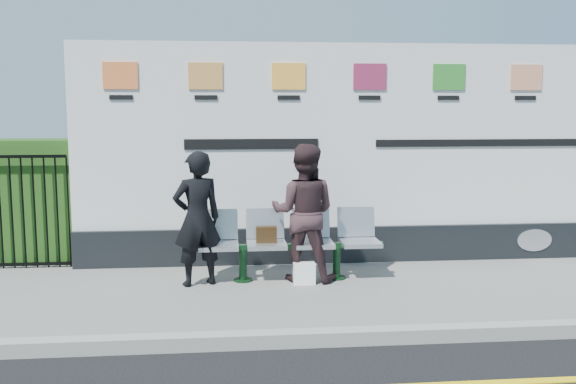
# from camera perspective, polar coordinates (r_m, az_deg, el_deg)

# --- Properties ---
(pavement) EXTENTS (14.00, 3.00, 0.12)m
(pavement) POSITION_cam_1_polar(r_m,az_deg,el_deg) (7.81, 5.42, -8.87)
(pavement) COLOR slate
(pavement) RESTS_ON ground
(kerb) EXTENTS (14.00, 0.18, 0.14)m
(kerb) POSITION_cam_1_polar(r_m,az_deg,el_deg) (6.41, 8.02, -12.52)
(kerb) COLOR gray
(kerb) RESTS_ON ground
(billboard) EXTENTS (8.00, 0.30, 3.00)m
(billboard) POSITION_cam_1_polar(r_m,az_deg,el_deg) (8.95, 7.04, 2.10)
(billboard) COLOR black
(billboard) RESTS_ON pavement
(hedge) EXTENTS (2.35, 0.70, 1.70)m
(hedge) POSITION_cam_1_polar(r_m,az_deg,el_deg) (9.76, -24.20, -0.73)
(hedge) COLOR #254F17
(hedge) RESTS_ON pavement
(bench) EXTENTS (2.25, 0.59, 0.48)m
(bench) POSITION_cam_1_polar(r_m,az_deg,el_deg) (8.03, 0.18, -6.14)
(bench) COLOR #ABAEB4
(bench) RESTS_ON pavement
(woman_left) EXTENTS (0.69, 0.57, 1.63)m
(woman_left) POSITION_cam_1_polar(r_m,az_deg,el_deg) (7.77, -8.08, -2.36)
(woman_left) COLOR black
(woman_left) RESTS_ON pavement
(woman_right) EXTENTS (0.96, 0.83, 1.70)m
(woman_right) POSITION_cam_1_polar(r_m,az_deg,el_deg) (7.92, 1.40, -1.84)
(woman_right) COLOR #362326
(woman_right) RESTS_ON pavement
(handbag_brown) EXTENTS (0.26, 0.12, 0.20)m
(handbag_brown) POSITION_cam_1_polar(r_m,az_deg,el_deg) (7.94, -1.93, -3.80)
(handbag_brown) COLOR black
(handbag_brown) RESTS_ON bench
(carrier_bag_white) EXTENTS (0.26, 0.16, 0.26)m
(carrier_bag_white) POSITION_cam_1_polar(r_m,az_deg,el_deg) (7.88, 1.44, -7.22)
(carrier_bag_white) COLOR white
(carrier_bag_white) RESTS_ON pavement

